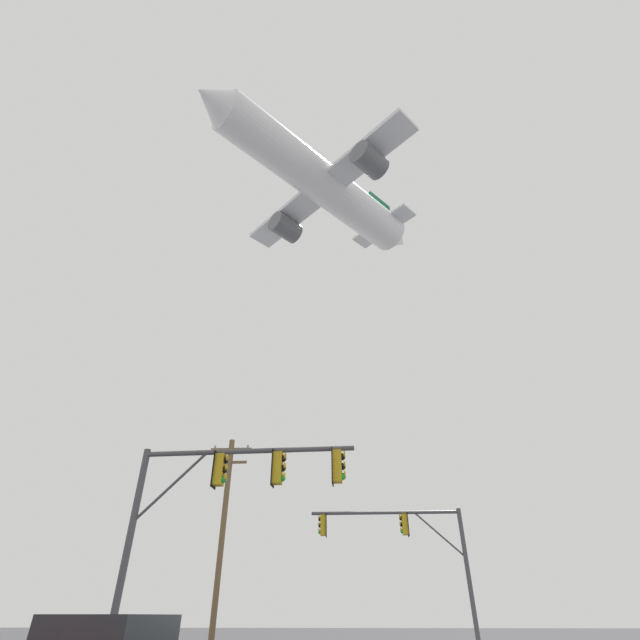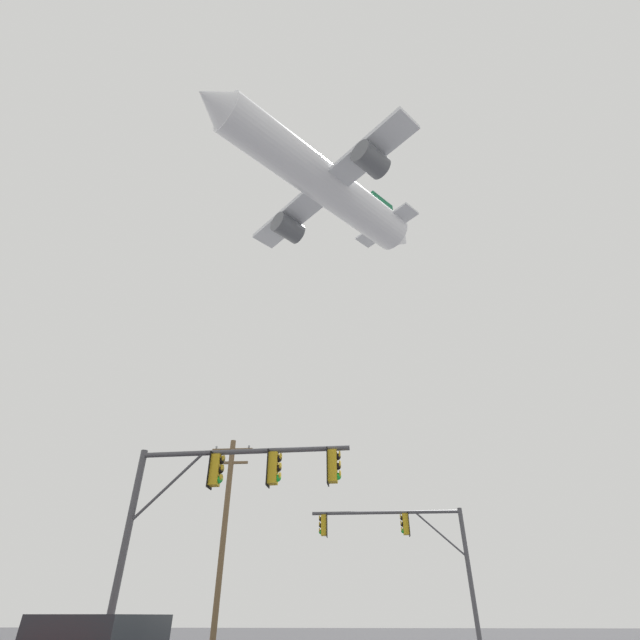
{
  "view_description": "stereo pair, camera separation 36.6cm",
  "coord_description": "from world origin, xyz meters",
  "px_view_note": "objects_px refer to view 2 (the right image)",
  "views": [
    {
      "loc": [
        -0.0,
        -5.81,
        1.58
      ],
      "look_at": [
        -1.15,
        15.9,
        15.57
      ],
      "focal_mm": 25.86,
      "sensor_mm": 36.0,
      "label": 1
    },
    {
      "loc": [
        0.36,
        -5.79,
        1.58
      ],
      "look_at": [
        -1.15,
        15.9,
        15.57
      ],
      "focal_mm": 25.86,
      "sensor_mm": 36.0,
      "label": 2
    }
  ],
  "objects_px": {
    "signal_pole_far": "(409,541)",
    "utility_pole": "(224,531)",
    "signal_pole_near": "(220,492)",
    "airplane": "(321,182)"
  },
  "relations": [
    {
      "from": "signal_pole_near",
      "to": "airplane",
      "type": "relative_size",
      "value": 0.27
    },
    {
      "from": "signal_pole_far",
      "to": "utility_pole",
      "type": "xyz_separation_m",
      "value": [
        -8.92,
        0.96,
        0.66
      ]
    },
    {
      "from": "utility_pole",
      "to": "signal_pole_far",
      "type": "bearing_deg",
      "value": -6.16
    },
    {
      "from": "signal_pole_near",
      "to": "utility_pole",
      "type": "height_order",
      "value": "utility_pole"
    },
    {
      "from": "signal_pole_near",
      "to": "signal_pole_far",
      "type": "height_order",
      "value": "signal_pole_near"
    },
    {
      "from": "signal_pole_far",
      "to": "utility_pole",
      "type": "height_order",
      "value": "utility_pole"
    },
    {
      "from": "utility_pole",
      "to": "airplane",
      "type": "xyz_separation_m",
      "value": [
        4.25,
        9.06,
        35.8
      ]
    },
    {
      "from": "signal_pole_near",
      "to": "signal_pole_far",
      "type": "bearing_deg",
      "value": 57.36
    },
    {
      "from": "signal_pole_far",
      "to": "airplane",
      "type": "distance_m",
      "value": 38.1
    },
    {
      "from": "signal_pole_near",
      "to": "airplane",
      "type": "distance_m",
      "value": 41.45
    }
  ]
}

